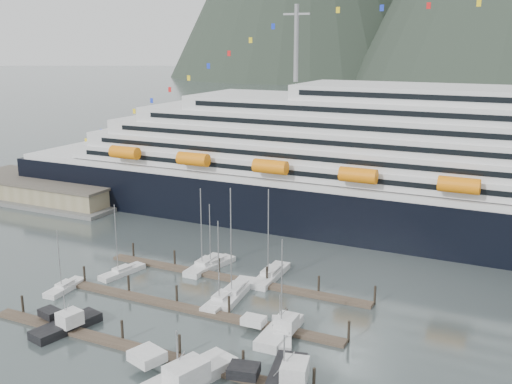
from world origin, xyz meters
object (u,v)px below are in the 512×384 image
Objects in this scene: sailboat_c at (222,300)px; sailboat_g at (271,276)px; cruise_ship at (485,183)px; trawler_b at (66,324)px; trawler_c at (177,380)px; sailboat_b at (122,272)px; sailboat_d at (234,293)px; sailboat_h at (281,334)px; trawler_d at (283,381)px; trawler_e at (279,330)px; sailboat_f at (214,265)px; sailboat_e at (205,266)px; sailboat_a at (65,288)px; warehouse at (46,191)px.

sailboat_c is 0.85× the size of sailboat_g.
cruise_ship reaches higher than trawler_b.
trawler_c is at bearing -91.04° from trawler_b.
trawler_b is at bearing -126.08° from cruise_ship.
sailboat_c reaches higher than sailboat_b.
sailboat_d is 14.95m from sailboat_h.
trawler_c is (-25.43, -69.89, -11.06)m from cruise_ship.
trawler_d is 12.70m from trawler_e.
trawler_e is (33.02, -8.41, 0.45)m from sailboat_b.
sailboat_h is (-19.58, -53.52, -11.60)m from cruise_ship.
sailboat_g is 1.56× the size of trawler_b.
trawler_d is (26.22, -29.82, 0.52)m from sailboat_f.
sailboat_e is (11.27, 8.76, 0.04)m from sailboat_b.
sailboat_g is (27.52, 19.02, 0.06)m from sailboat_a.
cruise_ship reaches higher than sailboat_a.
sailboat_d is at bearing -25.31° from trawler_b.
sailboat_b is (-53.05, -44.93, -11.64)m from cruise_ship.
sailboat_f is at bearing 25.74° from sailboat_h.
sailboat_b is at bearing -33.15° from warehouse.
sailboat_h reaches higher than trawler_e.
sailboat_e reaches higher than sailboat_f.
warehouse is 91.42m from trawler_e.
trawler_e is at bearing -26.23° from warehouse.
sailboat_d is at bearing 30.03° from sailboat_h.
sailboat_b is 15.87m from sailboat_f.
trawler_b is 22.31m from trawler_c.
trawler_b is 0.65× the size of trawler_c.
sailboat_b is 0.99× the size of trawler_d.
cruise_ship reaches higher than sailboat_f.
trawler_c is at bearing -165.93° from sailboat_c.
sailboat_e reaches higher than warehouse.
trawler_c reaches higher than warehouse.
sailboat_f reaches higher than trawler_c.
sailboat_c is (21.02, -2.64, 0.02)m from sailboat_b.
sailboat_e is at bearing 50.17° from trawler_e.
sailboat_b reaches higher than trawler_e.
sailboat_h is (11.93, -9.00, -0.02)m from sailboat_d.
trawler_b is at bearing 179.87° from sailboat_f.
sailboat_b is 37.22m from trawler_c.
trawler_c is at bearing -110.00° from cruise_ship.
trawler_d is (10.95, 5.12, -0.05)m from trawler_c.
sailboat_f reaches higher than trawler_d.
sailboat_a is at bearing 90.00° from trawler_e.
sailboat_h is 1.43× the size of trawler_e.
trawler_e is at bearing -54.85° from trawler_b.
sailboat_d is 25.51m from trawler_b.
sailboat_h is 1.41× the size of trawler_b.
sailboat_f is 27.69m from trawler_e.
trawler_e is (5.41, 16.54, -0.12)m from trawler_c.
sailboat_a is at bearing -136.38° from cruise_ship.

